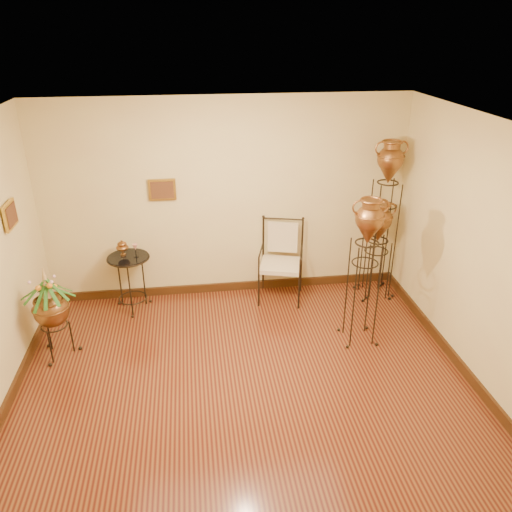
{
  "coord_description": "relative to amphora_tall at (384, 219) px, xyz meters",
  "views": [
    {
      "loc": [
        -0.47,
        -4.01,
        3.64
      ],
      "look_at": [
        0.25,
        1.3,
        1.1
      ],
      "focal_mm": 35.0,
      "sensor_mm": 36.0,
      "label": 1
    }
  ],
  "objects": [
    {
      "name": "ground",
      "position": [
        -2.15,
        -2.15,
        -1.15
      ],
      "size": [
        5.0,
        5.0,
        0.0
      ],
      "primitive_type": "plane",
      "color": "brown",
      "rests_on": "ground"
    },
    {
      "name": "room_shell",
      "position": [
        -2.16,
        -2.14,
        0.58
      ],
      "size": [
        5.02,
        5.02,
        2.81
      ],
      "color": "beige",
      "rests_on": "ground"
    },
    {
      "name": "amphora_tall",
      "position": [
        0.0,
        0.0,
        0.0
      ],
      "size": [
        0.48,
        0.48,
        2.26
      ],
      "rotation": [
        0.0,
        0.0,
        0.09
      ],
      "color": "black",
      "rests_on": "ground"
    },
    {
      "name": "amphora_mid",
      "position": [
        -0.65,
        -1.13,
        -0.21
      ],
      "size": [
        0.48,
        0.48,
        1.87
      ],
      "rotation": [
        0.0,
        0.0,
        0.17
      ],
      "color": "black",
      "rests_on": "ground"
    },
    {
      "name": "amphora_short",
      "position": [
        -0.08,
        -0.07,
        -0.44
      ],
      "size": [
        0.54,
        0.54,
        1.43
      ],
      "rotation": [
        0.0,
        0.0,
        0.29
      ],
      "color": "black",
      "rests_on": "ground"
    },
    {
      "name": "planter_urn",
      "position": [
        -4.3,
        -0.96,
        -0.49
      ],
      "size": [
        0.73,
        0.73,
        1.19
      ],
      "rotation": [
        0.0,
        0.0,
        -0.16
      ],
      "color": "black",
      "rests_on": "ground"
    },
    {
      "name": "armchair",
      "position": [
        -1.43,
        0.0,
        -0.58
      ],
      "size": [
        0.78,
        0.75,
        1.15
      ],
      "rotation": [
        0.0,
        0.0,
        -0.26
      ],
      "color": "black",
      "rests_on": "ground"
    },
    {
      "name": "side_table",
      "position": [
        -3.5,
        0.0,
        -0.74
      ],
      "size": [
        0.68,
        0.68,
        1.0
      ],
      "rotation": [
        0.0,
        0.0,
        -0.3
      ],
      "color": "black",
      "rests_on": "ground"
    }
  ]
}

